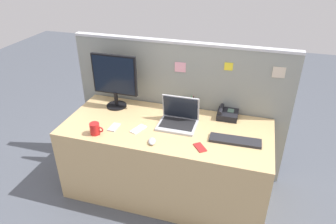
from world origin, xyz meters
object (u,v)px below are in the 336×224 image
at_px(cell_phone_red_case, 200,147).
at_px(computer_mouse_right_hand, 152,141).
at_px(desktop_monitor, 115,78).
at_px(pen_cup, 192,107).
at_px(cell_phone_white_slab, 138,129).
at_px(desk_phone, 227,114).
at_px(keyboard_main, 235,140).
at_px(coffee_mug, 95,129).
at_px(cell_phone_silver_slab, 114,127).
at_px(laptop, 179,118).

bearing_deg(cell_phone_red_case, computer_mouse_right_hand, 148.48).
relative_size(desktop_monitor, pen_cup, 3.02).
relative_size(pen_cup, cell_phone_white_slab, 1.15).
distance_m(desk_phone, keyboard_main, 0.40).
xyz_separation_m(cell_phone_white_slab, coffee_mug, (-0.33, -0.17, 0.05)).
relative_size(desktop_monitor, coffee_mug, 4.38).
xyz_separation_m(keyboard_main, pen_cup, (-0.46, 0.40, 0.04)).
xyz_separation_m(cell_phone_red_case, cell_phone_white_slab, (-0.57, 0.12, 0.00)).
bearing_deg(pen_cup, computer_mouse_right_hand, -107.67).
height_order(cell_phone_red_case, coffee_mug, coffee_mug).
distance_m(computer_mouse_right_hand, cell_phone_silver_slab, 0.42).
xyz_separation_m(desktop_monitor, pen_cup, (0.74, 0.10, -0.25)).
height_order(keyboard_main, coffee_mug, coffee_mug).
relative_size(pen_cup, cell_phone_silver_slab, 1.30).
height_order(computer_mouse_right_hand, cell_phone_silver_slab, computer_mouse_right_hand).
bearing_deg(cell_phone_silver_slab, cell_phone_red_case, -4.94).
bearing_deg(desk_phone, desktop_monitor, -175.32).
height_order(desktop_monitor, coffee_mug, desktop_monitor).
distance_m(desktop_monitor, pen_cup, 0.79).
xyz_separation_m(cell_phone_red_case, cell_phone_silver_slab, (-0.79, 0.09, 0.00)).
height_order(laptop, cell_phone_silver_slab, laptop).
bearing_deg(cell_phone_white_slab, cell_phone_red_case, 8.73).
xyz_separation_m(desktop_monitor, laptop, (0.68, -0.16, -0.24)).
xyz_separation_m(laptop, cell_phone_white_slab, (-0.31, -0.20, -0.06)).
height_order(computer_mouse_right_hand, cell_phone_red_case, computer_mouse_right_hand).
distance_m(laptop, cell_phone_silver_slab, 0.58).
xyz_separation_m(cell_phone_red_case, coffee_mug, (-0.90, -0.05, 0.05)).
relative_size(keyboard_main, cell_phone_silver_slab, 3.12).
bearing_deg(computer_mouse_right_hand, keyboard_main, 1.00).
height_order(laptop, keyboard_main, laptop).
bearing_deg(desk_phone, cell_phone_white_slab, -148.44).
height_order(computer_mouse_right_hand, cell_phone_white_slab, computer_mouse_right_hand).
relative_size(laptop, cell_phone_silver_slab, 2.50).
height_order(desktop_monitor, computer_mouse_right_hand, desktop_monitor).
bearing_deg(desk_phone, computer_mouse_right_hand, -131.88).
bearing_deg(cell_phone_silver_slab, desktop_monitor, 112.29).
bearing_deg(desktop_monitor, computer_mouse_right_hand, -42.96).
xyz_separation_m(desk_phone, keyboard_main, (0.12, -0.39, -0.02)).
xyz_separation_m(keyboard_main, cell_phone_silver_slab, (-1.05, -0.08, -0.01)).
distance_m(desk_phone, cell_phone_red_case, 0.58).
relative_size(cell_phone_red_case, cell_phone_white_slab, 0.81).
height_order(desk_phone, cell_phone_silver_slab, desk_phone).
bearing_deg(keyboard_main, desktop_monitor, 164.21).
xyz_separation_m(keyboard_main, coffee_mug, (-1.16, -0.22, 0.04)).
bearing_deg(pen_cup, keyboard_main, -41.08).
relative_size(laptop, computer_mouse_right_hand, 3.38).
xyz_separation_m(cell_phone_white_slab, cell_phone_silver_slab, (-0.22, -0.03, 0.00)).
xyz_separation_m(desk_phone, computer_mouse_right_hand, (-0.54, -0.60, -0.02)).
xyz_separation_m(desk_phone, cell_phone_white_slab, (-0.72, -0.44, -0.03)).
xyz_separation_m(computer_mouse_right_hand, cell_phone_white_slab, (-0.18, 0.16, -0.01)).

